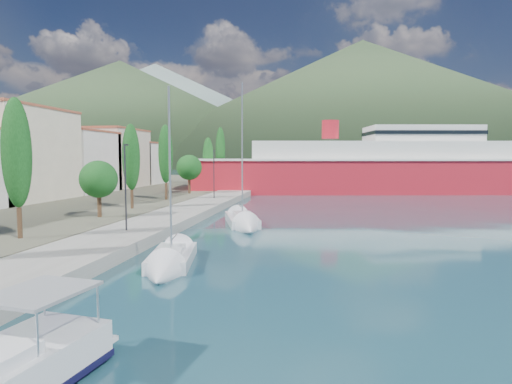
# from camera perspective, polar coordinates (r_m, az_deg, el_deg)

# --- Properties ---
(ground) EXTENTS (1400.00, 1400.00, 0.00)m
(ground) POSITION_cam_1_polar(r_m,az_deg,el_deg) (135.71, 6.89, 2.04)
(ground) COLOR #1E4753
(quay) EXTENTS (5.00, 88.00, 0.80)m
(quay) POSITION_cam_1_polar(r_m,az_deg,el_deg) (44.02, -9.23, -2.65)
(quay) COLOR gray
(quay) RESTS_ON ground
(hills_far) EXTENTS (1480.00, 900.00, 180.00)m
(hills_far) POSITION_cam_1_polar(r_m,az_deg,el_deg) (652.17, 21.00, 10.56)
(hills_far) COLOR gray
(hills_far) RESTS_ON ground
(hills_near) EXTENTS (1010.00, 520.00, 115.00)m
(hills_near) POSITION_cam_1_polar(r_m,az_deg,el_deg) (401.45, 22.63, 10.40)
(hills_near) COLOR #32482A
(hills_near) RESTS_ON ground
(town_buildings) EXTENTS (9.20, 69.20, 11.30)m
(town_buildings) POSITION_cam_1_polar(r_m,az_deg,el_deg) (63.92, -26.15, 3.81)
(town_buildings) COLOR beige
(town_buildings) RESTS_ON land_strip
(tree_row) EXTENTS (3.70, 64.09, 11.08)m
(tree_row) POSITION_cam_1_polar(r_m,az_deg,el_deg) (52.84, -12.64, 4.14)
(tree_row) COLOR #47301E
(tree_row) RESTS_ON land_strip
(lamp_posts) EXTENTS (0.15, 47.16, 6.06)m
(lamp_posts) POSITION_cam_1_polar(r_m,az_deg,el_deg) (32.01, -16.30, 1.16)
(lamp_posts) COLOR #2D2D33
(lamp_posts) RESTS_ON quay
(sailboat_near) EXTENTS (3.55, 7.65, 10.58)m
(sailboat_near) POSITION_cam_1_polar(r_m,az_deg,el_deg) (22.93, -11.80, -9.65)
(sailboat_near) COLOR silver
(sailboat_near) RESTS_ON ground
(sailboat_mid) EXTENTS (5.13, 9.58, 13.36)m
(sailboat_mid) POSITION_cam_1_polar(r_m,az_deg,el_deg) (36.06, -1.48, -4.31)
(sailboat_mid) COLOR silver
(sailboat_mid) RESTS_ON ground
(ferry) EXTENTS (66.64, 24.25, 12.96)m
(ferry) POSITION_cam_1_polar(r_m,az_deg,el_deg) (77.01, 16.61, 2.93)
(ferry) COLOR red
(ferry) RESTS_ON ground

